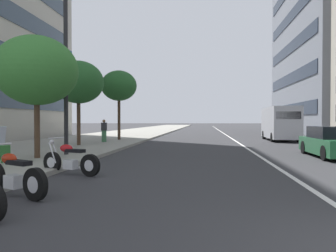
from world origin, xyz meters
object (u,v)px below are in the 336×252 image
(motorcycle_far_end_row, at_px, (70,161))
(street_tree_mid_sidewalk, at_px, (78,82))
(street_tree_by_lamp_post, at_px, (37,71))
(street_tree_near_plaza_corner, at_px, (119,86))
(delivery_van_ahead, at_px, (280,123))
(street_lamp_with_banners, at_px, (74,50))
(motorcycle_mid_row, at_px, (13,175))
(car_following_behind, at_px, (333,143))
(pedestrian_on_plaza, at_px, (104,131))

(motorcycle_far_end_row, relative_size, street_tree_mid_sidewalk, 0.41)
(street_tree_by_lamp_post, distance_m, street_tree_near_plaza_corner, 12.42)
(delivery_van_ahead, distance_m, street_tree_mid_sidewalk, 16.26)
(delivery_van_ahead, bearing_deg, motorcycle_far_end_row, 151.85)
(street_lamp_with_banners, height_order, street_tree_by_lamp_post, street_lamp_with_banners)
(motorcycle_mid_row, distance_m, car_following_behind, 12.99)
(street_tree_mid_sidewalk, bearing_deg, motorcycle_mid_row, -164.27)
(motorcycle_mid_row, bearing_deg, motorcycle_far_end_row, -65.42)
(street_tree_by_lamp_post, relative_size, pedestrian_on_plaza, 3.09)
(motorcycle_mid_row, xyz_separation_m, delivery_van_ahead, (20.66, -10.25, 0.99))
(motorcycle_mid_row, xyz_separation_m, street_lamp_with_banners, (6.98, 1.53, 4.24))
(street_tree_by_lamp_post, height_order, street_tree_near_plaza_corner, street_tree_near_plaza_corner)
(street_lamp_with_banners, bearing_deg, car_following_behind, -82.14)
(street_tree_by_lamp_post, distance_m, pedestrian_on_plaza, 9.96)
(street_lamp_with_banners, height_order, pedestrian_on_plaza, street_lamp_with_banners)
(motorcycle_mid_row, xyz_separation_m, motorcycle_far_end_row, (2.79, -0.08, -0.03))
(car_following_behind, height_order, pedestrian_on_plaza, pedestrian_on_plaza)
(motorcycle_mid_row, height_order, street_tree_mid_sidewalk, street_tree_mid_sidewalk)
(motorcycle_mid_row, xyz_separation_m, street_tree_near_plaza_corner, (17.98, 2.49, 3.87))
(street_lamp_with_banners, xyz_separation_m, street_tree_by_lamp_post, (-1.40, 0.95, -1.10))
(car_following_behind, height_order, street_tree_by_lamp_post, street_tree_by_lamp_post)
(street_tree_near_plaza_corner, relative_size, pedestrian_on_plaza, 3.44)
(street_tree_by_lamp_post, bearing_deg, street_lamp_with_banners, -34.20)
(street_lamp_with_banners, bearing_deg, street_tree_near_plaza_corner, 4.99)
(street_lamp_with_banners, distance_m, street_tree_by_lamp_post, 2.02)
(street_tree_by_lamp_post, xyz_separation_m, street_tree_near_plaza_corner, (12.40, 0.01, 0.73))
(delivery_van_ahead, bearing_deg, street_tree_by_lamp_post, 141.32)
(street_lamp_with_banners, xyz_separation_m, pedestrian_on_plaza, (8.19, 1.27, -3.76))
(motorcycle_far_end_row, bearing_deg, street_tree_near_plaza_corner, -59.57)
(street_tree_near_plaza_corner, bearing_deg, motorcycle_mid_row, -172.12)
(motorcycle_far_end_row, relative_size, car_following_behind, 0.47)
(street_lamp_with_banners, bearing_deg, motorcycle_mid_row, -167.64)
(motorcycle_mid_row, xyz_separation_m, street_tree_by_lamp_post, (5.58, 2.48, 3.14))
(delivery_van_ahead, xyz_separation_m, street_tree_mid_sidewalk, (-8.40, 13.70, 2.49))
(street_lamp_with_banners, bearing_deg, delivery_van_ahead, -40.72)
(pedestrian_on_plaza, bearing_deg, street_tree_by_lamp_post, -17.07)
(street_tree_by_lamp_post, bearing_deg, motorcycle_far_end_row, -137.53)
(delivery_van_ahead, distance_m, pedestrian_on_plaza, 14.16)
(motorcycle_mid_row, height_order, pedestrian_on_plaza, pedestrian_on_plaza)
(motorcycle_far_end_row, height_order, pedestrian_on_plaza, pedestrian_on_plaza)
(street_lamp_with_banners, distance_m, street_tree_near_plaza_corner, 11.05)
(motorcycle_mid_row, distance_m, street_lamp_with_banners, 8.31)
(street_lamp_with_banners, xyz_separation_m, street_tree_near_plaza_corner, (11.00, 0.96, -0.37))
(motorcycle_far_end_row, distance_m, car_following_behind, 11.28)
(car_following_behind, relative_size, pedestrian_on_plaza, 2.82)
(car_following_behind, distance_m, street_tree_near_plaza_corner, 15.91)
(street_tree_mid_sidewalk, bearing_deg, delivery_van_ahead, -58.47)
(street_tree_mid_sidewalk, height_order, street_tree_near_plaza_corner, street_tree_near_plaza_corner)
(motorcycle_far_end_row, height_order, delivery_van_ahead, delivery_van_ahead)
(motorcycle_far_end_row, bearing_deg, pedestrian_on_plaza, -56.07)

